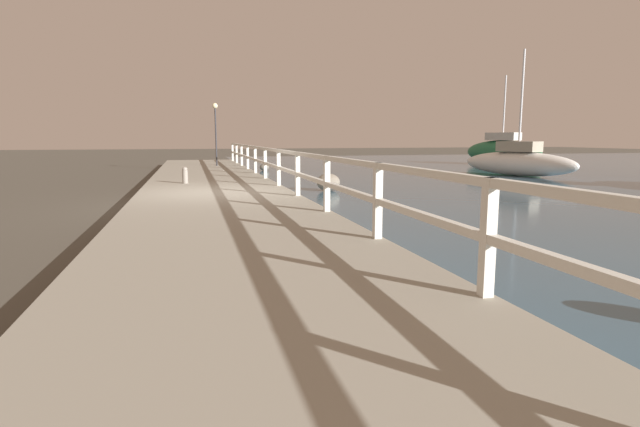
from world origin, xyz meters
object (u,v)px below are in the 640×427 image
(dock_lamp, at_px, (215,120))
(sailboat_green, at_px, (502,151))
(mooring_bollard, at_px, (185,175))
(sailboat_white, at_px, (518,162))

(dock_lamp, bearing_deg, sailboat_green, 7.25)
(mooring_bollard, height_order, dock_lamp, dock_lamp)
(mooring_bollard, bearing_deg, sailboat_white, 14.13)
(mooring_bollard, distance_m, sailboat_green, 21.16)
(dock_lamp, relative_size, sailboat_green, 0.50)
(mooring_bollard, xyz_separation_m, sailboat_green, (18.01, 11.11, 0.27))
(sailboat_green, relative_size, sailboat_white, 1.08)
(dock_lamp, relative_size, sailboat_white, 0.54)
(mooring_bollard, relative_size, sailboat_white, 0.09)
(dock_lamp, bearing_deg, sailboat_white, -24.78)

